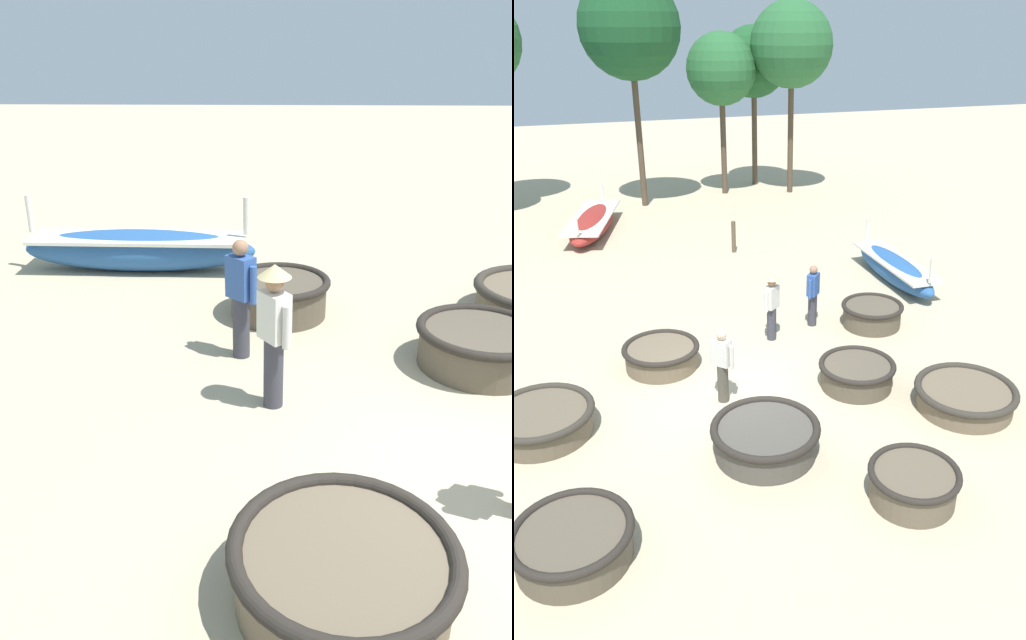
% 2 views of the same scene
% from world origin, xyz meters
% --- Properties ---
extents(coracle_beside_post, '(1.68, 1.68, 0.54)m').
position_xyz_m(coracle_beside_post, '(-1.18, 1.71, 0.29)').
color(coracle_beside_post, brown).
rests_on(coracle_beside_post, ground).
extents(coracle_upturned, '(1.59, 1.59, 0.56)m').
position_xyz_m(coracle_upturned, '(2.52, -0.35, 0.30)').
color(coracle_upturned, brown).
rests_on(coracle_upturned, ground).
extents(coracle_far_right, '(1.53, 1.53, 0.58)m').
position_xyz_m(coracle_far_right, '(4.12, 2.15, 0.32)').
color(coracle_far_right, brown).
rests_on(coracle_far_right, ground).
extents(long_boat_white_hull, '(1.01, 4.16, 1.34)m').
position_xyz_m(long_boat_white_hull, '(6.09, 4.63, 0.39)').
color(long_boat_white_hull, '#285693').
rests_on(long_boat_white_hull, ground).
extents(fisherman_by_coracle, '(0.44, 0.38, 1.67)m').
position_xyz_m(fisherman_by_coracle, '(1.52, 2.22, 0.96)').
color(fisherman_by_coracle, '#383842').
rests_on(fisherman_by_coracle, ground).
extents(fisherman_standing_left, '(0.39, 0.42, 1.57)m').
position_xyz_m(fisherman_standing_left, '(2.73, 2.64, 0.84)').
color(fisherman_standing_left, '#383842').
rests_on(fisherman_standing_left, ground).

